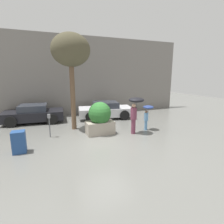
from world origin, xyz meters
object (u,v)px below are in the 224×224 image
Objects in this scene: person_child at (147,112)px; street_tree at (71,51)px; planter_box at (100,118)px; newspaper_box at (19,142)px; parked_car_far at (34,114)px; parking_meter at (49,121)px; person_adult at (135,107)px; parked_car_near at (106,110)px.

street_tree reaches higher than person_child.
planter_box is 3.91m from newspaper_box.
newspaper_box is at bearing -179.05° from parked_car_far.
parking_meter is (-2.51, 0.39, -0.00)m from planter_box.
street_tree reaches higher than person_adult.
parked_car_near is 4.52× the size of newspaper_box.
planter_box is at bearing -176.88° from person_child.
person_adult is 0.37× the size of street_tree.
street_tree reaches higher than parking_meter.
person_adult is 2.15× the size of newspaper_box.
parked_car_near is at bearing 65.89° from planter_box.
street_tree is 5.25m from newspaper_box.
person_child reaches higher than parked_car_near.
planter_box is 1.21× the size of person_child.
parked_car_far is at bearing 132.22° from street_tree.
street_tree is (2.23, -2.46, 3.75)m from parked_car_far.
person_adult is 4.55m from street_tree.
person_adult reaches higher than planter_box.
newspaper_box is (-5.19, -4.32, -0.12)m from parked_car_near.
planter_box is at bearing 156.53° from person_adult.
parked_car_far is at bearing 156.00° from person_child.
person_child is 1.18× the size of parking_meter.
person_adult is at bearing -13.64° from parking_meter.
parked_car_near is (-1.24, 3.60, -0.48)m from person_child.
person_child is (2.70, -0.35, 0.19)m from planter_box.
street_tree is at bearing 43.21° from newspaper_box.
person_child is at bearing -24.01° from street_tree.
street_tree is at bearing 166.47° from person_child.
parked_car_far is (-3.38, 3.83, -0.30)m from planter_box.
parked_car_far is 4.91m from newspaper_box.
person_child is 0.36× the size of parked_car_far.
planter_box reaches higher than parking_meter.
parked_car_near is 4.87m from parked_car_far.
person_adult is 4.00m from parked_car_near.
street_tree is 5.88× the size of newspaper_box.
street_tree reaches higher than parked_car_far.
planter_box is at bearing -8.90° from parking_meter.
street_tree reaches higher than newspaper_box.
person_child is 1.57× the size of newspaper_box.
person_adult is at bearing 4.46° from newspaper_box.
parking_meter reaches higher than parked_car_near.
parking_meter reaches higher than newspaper_box.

